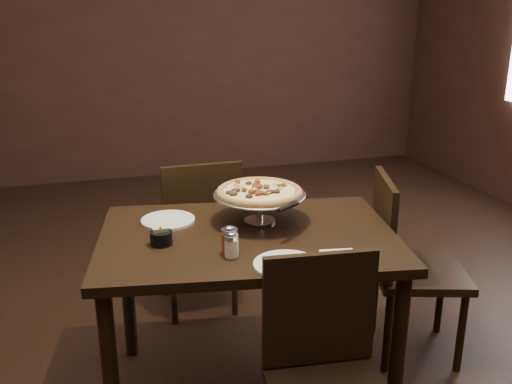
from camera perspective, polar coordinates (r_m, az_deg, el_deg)
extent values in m
cube|color=black|center=(2.87, -2.87, -18.37)|extent=(6.00, 7.00, 0.02)
cube|color=#321913|center=(5.78, -11.60, 15.05)|extent=(6.00, 0.02, 2.80)
cube|color=black|center=(2.42, -0.81, -4.65)|extent=(1.36, 1.02, 0.04)
cylinder|color=black|center=(2.32, -14.31, -17.53)|extent=(0.06, 0.06, 0.74)
cylinder|color=black|center=(2.43, 13.97, -15.61)|extent=(0.06, 0.06, 0.74)
cylinder|color=black|center=(2.91, -12.72, -9.41)|extent=(0.06, 0.06, 0.74)
cylinder|color=black|center=(3.00, 9.25, -8.28)|extent=(0.06, 0.06, 0.74)
cylinder|color=silver|center=(2.54, 0.33, -2.88)|extent=(0.14, 0.14, 0.01)
cylinder|color=silver|center=(2.52, 0.34, -1.64)|extent=(0.03, 0.03, 0.11)
cylinder|color=silver|center=(2.50, 0.34, -0.39)|extent=(0.10, 0.10, 0.01)
cylinder|color=#ACACB1|center=(2.50, 0.34, -0.26)|extent=(0.40, 0.40, 0.01)
torus|color=#ACACB1|center=(2.50, 0.34, -0.24)|extent=(0.41, 0.41, 0.01)
cylinder|color=brown|center=(2.50, 0.34, -0.06)|extent=(0.37, 0.37, 0.01)
torus|color=brown|center=(2.50, 0.34, 0.02)|extent=(0.38, 0.38, 0.03)
cylinder|color=tan|center=(2.50, 0.34, 0.13)|extent=(0.32, 0.32, 0.01)
cylinder|color=#F0ECBB|center=(2.20, -2.46, -5.60)|extent=(0.05, 0.05, 0.07)
cylinder|color=silver|center=(2.18, -2.48, -4.53)|extent=(0.06, 0.06, 0.02)
ellipsoid|color=silver|center=(2.17, -2.48, -4.18)|extent=(0.03, 0.03, 0.01)
cylinder|color=maroon|center=(2.22, -2.66, -5.14)|extent=(0.06, 0.06, 0.08)
cylinder|color=silver|center=(2.20, -2.68, -3.94)|extent=(0.06, 0.06, 0.02)
ellipsoid|color=silver|center=(2.20, -2.69, -3.55)|extent=(0.03, 0.03, 0.01)
cylinder|color=black|center=(2.33, -9.46, -4.54)|extent=(0.09, 0.09, 0.06)
cube|color=tan|center=(2.33, -9.84, -4.29)|extent=(0.04, 0.03, 0.06)
cube|color=tan|center=(2.33, -9.18, -4.23)|extent=(0.04, 0.03, 0.06)
cube|color=silver|center=(2.20, 8.37, -6.51)|extent=(0.15, 0.15, 0.01)
cylinder|color=white|center=(2.57, -8.79, -2.80)|extent=(0.24, 0.24, 0.01)
cylinder|color=white|center=(2.13, 3.09, -7.28)|extent=(0.25, 0.25, 0.01)
cone|color=silver|center=(2.33, 3.20, -1.58)|extent=(0.17, 0.17, 0.00)
cylinder|color=black|center=(2.33, 3.20, -1.50)|extent=(0.12, 0.09, 0.02)
cube|color=black|center=(3.28, -5.87, -4.41)|extent=(0.43, 0.43, 0.04)
cube|color=black|center=(3.01, -5.33, -1.33)|extent=(0.43, 0.03, 0.45)
cylinder|color=black|center=(3.56, -3.54, -6.47)|extent=(0.04, 0.04, 0.42)
cylinder|color=black|center=(3.51, -9.08, -7.08)|extent=(0.04, 0.04, 0.42)
cylinder|color=black|center=(3.26, -2.14, -8.93)|extent=(0.04, 0.04, 0.42)
cylinder|color=black|center=(3.20, -8.22, -9.66)|extent=(0.04, 0.04, 0.42)
cube|color=black|center=(2.09, 6.36, -11.53)|extent=(0.41, 0.07, 0.43)
cube|color=black|center=(2.95, 16.03, -7.71)|extent=(0.54, 0.54, 0.04)
cube|color=black|center=(2.80, 12.62, -3.08)|extent=(0.16, 0.42, 0.45)
cylinder|color=black|center=(2.96, 19.82, -13.10)|extent=(0.04, 0.04, 0.42)
cylinder|color=black|center=(3.25, 17.94, -9.94)|extent=(0.04, 0.04, 0.42)
cylinder|color=black|center=(2.87, 13.01, -13.47)|extent=(0.04, 0.04, 0.42)
cylinder|color=black|center=(3.17, 11.78, -10.15)|extent=(0.04, 0.04, 0.42)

